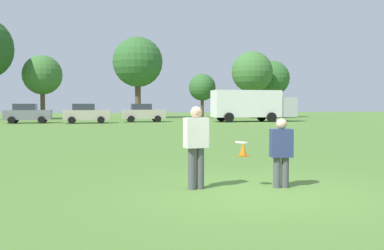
{
  "coord_description": "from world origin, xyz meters",
  "views": [
    {
      "loc": [
        -3.42,
        -8.19,
        1.74
      ],
      "look_at": [
        -0.68,
        2.85,
        1.21
      ],
      "focal_mm": 41.37,
      "sensor_mm": 36.0,
      "label": 1
    }
  ],
  "objects_px": {
    "parked_car_mid_right": "(27,113)",
    "parked_car_near_right": "(86,113)",
    "parked_car_far_right": "(143,113)",
    "traffic_cone": "(243,149)",
    "player_defender": "(281,149)",
    "frisbee": "(242,142)",
    "box_truck": "(252,104)",
    "player_thrower": "(196,143)"
  },
  "relations": [
    {
      "from": "parked_car_mid_right",
      "to": "parked_car_near_right",
      "type": "distance_m",
      "value": 5.5
    },
    {
      "from": "player_thrower",
      "to": "parked_car_near_right",
      "type": "xyz_separation_m",
      "value": [
        -1.95,
        33.7,
        -0.04
      ]
    },
    {
      "from": "parked_car_mid_right",
      "to": "box_truck",
      "type": "height_order",
      "value": "box_truck"
    },
    {
      "from": "parked_car_mid_right",
      "to": "parked_car_far_right",
      "type": "xyz_separation_m",
      "value": [
        10.88,
        0.25,
        0.0
      ]
    },
    {
      "from": "player_thrower",
      "to": "parked_car_near_right",
      "type": "distance_m",
      "value": 33.76
    },
    {
      "from": "traffic_cone",
      "to": "parked_car_far_right",
      "type": "distance_m",
      "value": 30.11
    },
    {
      "from": "player_defender",
      "to": "traffic_cone",
      "type": "xyz_separation_m",
      "value": [
        1.24,
        5.54,
        -0.58
      ]
    },
    {
      "from": "player_defender",
      "to": "frisbee",
      "type": "xyz_separation_m",
      "value": [
        -0.83,
        0.12,
        0.15
      ]
    },
    {
      "from": "frisbee",
      "to": "parked_car_near_right",
      "type": "relative_size",
      "value": 0.06
    },
    {
      "from": "player_defender",
      "to": "parked_car_far_right",
      "type": "height_order",
      "value": "parked_car_far_right"
    },
    {
      "from": "frisbee",
      "to": "box_truck",
      "type": "height_order",
      "value": "box_truck"
    },
    {
      "from": "frisbee",
      "to": "parked_car_far_right",
      "type": "distance_m",
      "value": 35.63
    },
    {
      "from": "frisbee",
      "to": "box_truck",
      "type": "distance_m",
      "value": 36.23
    },
    {
      "from": "player_thrower",
      "to": "parked_car_mid_right",
      "type": "distance_m",
      "value": 35.86
    },
    {
      "from": "traffic_cone",
      "to": "parked_car_mid_right",
      "type": "height_order",
      "value": "parked_car_mid_right"
    },
    {
      "from": "traffic_cone",
      "to": "parked_car_mid_right",
      "type": "bearing_deg",
      "value": 108.97
    },
    {
      "from": "player_thrower",
      "to": "parked_car_mid_right",
      "type": "relative_size",
      "value": 0.4
    },
    {
      "from": "parked_car_far_right",
      "to": "player_thrower",
      "type": "bearing_deg",
      "value": -95.84
    },
    {
      "from": "frisbee",
      "to": "traffic_cone",
      "type": "xyz_separation_m",
      "value": [
        2.07,
        5.42,
        -0.73
      ]
    },
    {
      "from": "player_thrower",
      "to": "player_defender",
      "type": "bearing_deg",
      "value": -8.85
    },
    {
      "from": "frisbee",
      "to": "box_truck",
      "type": "xyz_separation_m",
      "value": [
        13.55,
        33.59,
        0.8
      ]
    },
    {
      "from": "parked_car_mid_right",
      "to": "box_truck",
      "type": "distance_m",
      "value": 21.82
    },
    {
      "from": "traffic_cone",
      "to": "parked_car_mid_right",
      "type": "xyz_separation_m",
      "value": [
        -10.26,
        29.85,
        0.69
      ]
    },
    {
      "from": "traffic_cone",
      "to": "parked_car_mid_right",
      "type": "relative_size",
      "value": 0.11
    },
    {
      "from": "parked_car_mid_right",
      "to": "parked_car_near_right",
      "type": "xyz_separation_m",
      "value": [
        5.31,
        -1.41,
        0.0
      ]
    },
    {
      "from": "parked_car_far_right",
      "to": "box_truck",
      "type": "distance_m",
      "value": 11.06
    },
    {
      "from": "player_thrower",
      "to": "frisbee",
      "type": "relative_size",
      "value": 6.27
    },
    {
      "from": "frisbee",
      "to": "parked_car_near_right",
      "type": "bearing_deg",
      "value": 94.86
    },
    {
      "from": "player_thrower",
      "to": "parked_car_far_right",
      "type": "height_order",
      "value": "parked_car_far_right"
    },
    {
      "from": "player_defender",
      "to": "box_truck",
      "type": "height_order",
      "value": "box_truck"
    },
    {
      "from": "player_defender",
      "to": "parked_car_near_right",
      "type": "relative_size",
      "value": 0.34
    },
    {
      "from": "parked_car_far_right",
      "to": "parked_car_mid_right",
      "type": "bearing_deg",
      "value": -178.66
    },
    {
      "from": "frisbee",
      "to": "parked_car_far_right",
      "type": "bearing_deg",
      "value": 85.67
    },
    {
      "from": "player_thrower",
      "to": "traffic_cone",
      "type": "bearing_deg",
      "value": 60.34
    },
    {
      "from": "traffic_cone",
      "to": "parked_car_far_right",
      "type": "bearing_deg",
      "value": 88.82
    },
    {
      "from": "player_thrower",
      "to": "player_defender",
      "type": "relative_size",
      "value": 1.17
    },
    {
      "from": "parked_car_near_right",
      "to": "box_truck",
      "type": "height_order",
      "value": "box_truck"
    },
    {
      "from": "traffic_cone",
      "to": "parked_car_near_right",
      "type": "bearing_deg",
      "value": 99.87
    },
    {
      "from": "box_truck",
      "to": "traffic_cone",
      "type": "bearing_deg",
      "value": -112.18
    },
    {
      "from": "traffic_cone",
      "to": "parked_car_far_right",
      "type": "xyz_separation_m",
      "value": [
        0.62,
        30.1,
        0.69
      ]
    },
    {
      "from": "player_defender",
      "to": "parked_car_near_right",
      "type": "bearing_deg",
      "value": 96.23
    },
    {
      "from": "frisbee",
      "to": "parked_car_mid_right",
      "type": "bearing_deg",
      "value": 103.08
    }
  ]
}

